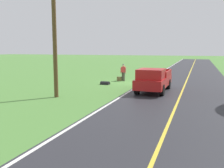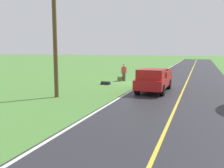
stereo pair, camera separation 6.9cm
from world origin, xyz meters
name	(u,v)px [view 1 (the left image)]	position (x,y,z in m)	size (l,w,h in m)	color
ground_plane	(132,83)	(0.00, 0.00, 0.00)	(200.00, 200.00, 0.00)	#4C7F38
road_surface	(185,85)	(-4.97, 0.00, 0.00)	(8.03, 120.00, 0.00)	#28282D
lane_edge_line	(143,83)	(-1.14, 0.00, 0.01)	(0.16, 117.60, 0.00)	silver
lane_centre_line	(185,85)	(-4.97, 0.00, 0.01)	(0.14, 117.60, 0.00)	gold
hitchhiker_walking	(123,71)	(1.17, -1.02, 0.98)	(0.62, 0.51, 1.75)	#4C473D
suitcase_carried	(119,79)	(1.59, -0.94, 0.21)	(0.20, 0.46, 0.43)	brown
pickup_truck_passing	(153,79)	(-2.87, 4.56, 0.97)	(2.18, 5.44, 1.82)	#B21919
utility_pole_roadside	(54,31)	(3.01, 8.86, 4.47)	(0.28, 0.28, 8.94)	brown
drainage_culvert	(105,84)	(2.02, 2.06, 0.00)	(0.60, 0.60, 0.80)	black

